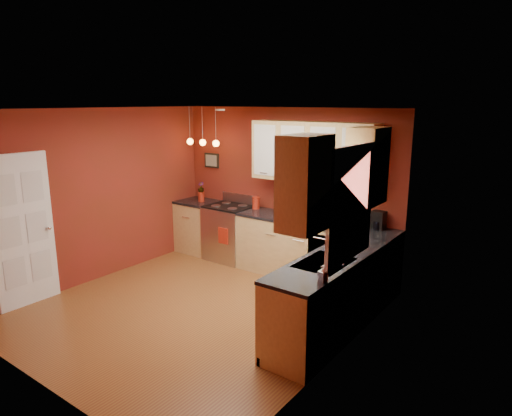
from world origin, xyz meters
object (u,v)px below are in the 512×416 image
Objects in this scene: red_canister at (256,203)px; soap_pump at (323,274)px; sink at (325,265)px; gas_range at (230,232)px; coffee_maker at (378,221)px.

red_canister reaches higher than soap_pump.
sink is 0.58m from soap_pump.
gas_range is 4.29× the size of coffee_maker.
sink reaches higher than coffee_maker.
gas_range is 3.05m from sink.
coffee_maker is (2.11, 0.02, 0.02)m from red_canister.
soap_pump is (0.25, -0.51, 0.11)m from sink.
gas_range is 5.60× the size of red_canister.
gas_range is 0.74m from red_canister.
coffee_maker is (-0.04, 1.65, 0.14)m from sink.
gas_range is 6.49× the size of soap_pump.
gas_range is at bearing 150.22° from sink.
coffee_maker reaches higher than gas_range.
sink is 1.66m from coffee_maker.
coffee_maker is at bearing 0.62° from red_canister.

